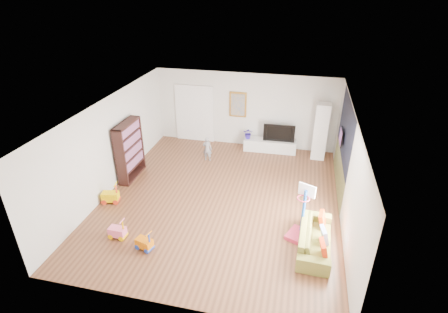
% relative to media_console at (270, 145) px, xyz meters
% --- Properties ---
extents(floor, '(6.50, 7.50, 0.00)m').
position_rel_media_console_xyz_m(floor, '(-1.01, -3.38, -0.22)').
color(floor, brown).
rests_on(floor, ground).
extents(ceiling, '(6.50, 7.50, 0.00)m').
position_rel_media_console_xyz_m(ceiling, '(-1.01, -3.38, 2.48)').
color(ceiling, white).
rests_on(ceiling, ground).
extents(wall_back, '(6.50, 0.00, 2.70)m').
position_rel_media_console_xyz_m(wall_back, '(-1.01, 0.37, 1.13)').
color(wall_back, silver).
rests_on(wall_back, ground).
extents(wall_front, '(6.50, 0.00, 2.70)m').
position_rel_media_console_xyz_m(wall_front, '(-1.01, -7.13, 1.13)').
color(wall_front, white).
rests_on(wall_front, ground).
extents(wall_left, '(0.00, 7.50, 2.70)m').
position_rel_media_console_xyz_m(wall_left, '(-4.26, -3.38, 1.13)').
color(wall_left, silver).
rests_on(wall_left, ground).
extents(wall_right, '(0.00, 7.50, 2.70)m').
position_rel_media_console_xyz_m(wall_right, '(2.24, -3.38, 1.13)').
color(wall_right, silver).
rests_on(wall_right, ground).
extents(navy_accent, '(0.01, 3.20, 1.70)m').
position_rel_media_console_xyz_m(navy_accent, '(2.23, -1.98, 1.63)').
color(navy_accent, black).
rests_on(navy_accent, wall_right).
extents(olive_wainscot, '(0.01, 3.20, 1.00)m').
position_rel_media_console_xyz_m(olive_wainscot, '(2.23, -1.98, 0.28)').
color(olive_wainscot, brown).
rests_on(olive_wainscot, wall_right).
extents(doorway, '(1.45, 0.06, 2.10)m').
position_rel_media_console_xyz_m(doorway, '(-2.91, 0.33, 0.83)').
color(doorway, white).
rests_on(doorway, ground).
extents(painting_back, '(0.62, 0.06, 0.92)m').
position_rel_media_console_xyz_m(painting_back, '(-1.26, 0.33, 1.33)').
color(painting_back, gold).
rests_on(painting_back, wall_back).
extents(artwork_right, '(0.04, 0.56, 0.46)m').
position_rel_media_console_xyz_m(artwork_right, '(2.16, -1.78, 1.33)').
color(artwork_right, '#7F3F8C').
rests_on(artwork_right, wall_right).
extents(media_console, '(1.87, 0.52, 0.43)m').
position_rel_media_console_xyz_m(media_console, '(0.00, 0.00, 0.00)').
color(media_console, silver).
rests_on(media_console, ground).
extents(tall_cabinet, '(0.48, 0.48, 1.96)m').
position_rel_media_console_xyz_m(tall_cabinet, '(1.68, -0.14, 0.77)').
color(tall_cabinet, white).
rests_on(tall_cabinet, ground).
extents(bookshelf, '(0.33, 1.24, 1.81)m').
position_rel_media_console_xyz_m(bookshelf, '(-4.02, -2.78, 0.69)').
color(bookshelf, black).
rests_on(bookshelf, ground).
extents(sofa, '(0.80, 1.87, 0.54)m').
position_rel_media_console_xyz_m(sofa, '(1.58, -4.85, 0.05)').
color(sofa, olive).
rests_on(sofa, ground).
extents(basketball_hoop, '(0.67, 0.72, 1.39)m').
position_rel_media_console_xyz_m(basketball_hoop, '(1.20, -4.56, 0.48)').
color(basketball_hoop, '#C52B4B').
rests_on(basketball_hoop, ground).
extents(ride_on_yellow, '(0.50, 0.37, 0.60)m').
position_rel_media_console_xyz_m(ride_on_yellow, '(-3.96, -4.25, 0.08)').
color(ride_on_yellow, '#F2C800').
rests_on(ride_on_yellow, ground).
extents(ride_on_orange, '(0.44, 0.34, 0.52)m').
position_rel_media_console_xyz_m(ride_on_orange, '(-2.25, -5.78, 0.04)').
color(ride_on_orange, '#D26807').
rests_on(ride_on_orange, ground).
extents(ride_on_pink, '(0.41, 0.26, 0.53)m').
position_rel_media_console_xyz_m(ride_on_pink, '(-3.05, -5.56, 0.05)').
color(ride_on_pink, pink).
rests_on(ride_on_pink, ground).
extents(child, '(0.32, 0.21, 0.86)m').
position_rel_media_console_xyz_m(child, '(-2.00, -1.21, 0.21)').
color(child, slate).
rests_on(child, ground).
extents(tv, '(1.10, 0.18, 0.63)m').
position_rel_media_console_xyz_m(tv, '(0.29, 0.05, 0.53)').
color(tv, black).
rests_on(tv, media_console).
extents(vase_plant, '(0.36, 0.31, 0.39)m').
position_rel_media_console_xyz_m(vase_plant, '(-0.79, -0.04, 0.41)').
color(vase_plant, '#2D1B94').
rests_on(vase_plant, media_console).
extents(pillow_left, '(0.15, 0.39, 0.38)m').
position_rel_media_console_xyz_m(pillow_left, '(1.74, -5.36, 0.21)').
color(pillow_left, red).
rests_on(pillow_left, sofa).
extents(pillow_center, '(0.16, 0.36, 0.35)m').
position_rel_media_console_xyz_m(pillow_center, '(1.76, -4.88, 0.21)').
color(pillow_center, silver).
rests_on(pillow_center, sofa).
extents(pillow_right, '(0.14, 0.37, 0.36)m').
position_rel_media_console_xyz_m(pillow_right, '(1.73, -4.31, 0.21)').
color(pillow_right, '#BE2C04').
rests_on(pillow_right, sofa).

